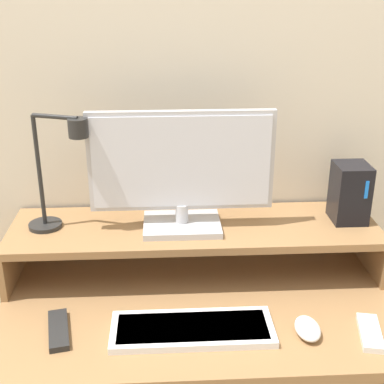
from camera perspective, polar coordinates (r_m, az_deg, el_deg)
The scene contains 10 objects.
wall_back at distance 1.59m, azimuth -0.11°, elevation 12.56°, with size 6.00×0.05×2.50m.
desk at distance 1.60m, azimuth 0.61°, elevation -17.70°, with size 1.06×0.62×0.70m.
monitor_shelf at distance 1.55m, azimuth 0.26°, elevation -4.29°, with size 1.06×0.29×0.15m.
monitor at distance 1.46m, azimuth -1.13°, elevation 2.30°, with size 0.51×0.16×0.34m.
desk_lamp at distance 1.49m, azimuth -14.01°, elevation 2.36°, with size 0.20×0.11×0.33m.
router_dock at distance 1.61m, azimuth 16.48°, elevation -0.07°, with size 0.10×0.11×0.17m.
keyboard at distance 1.35m, azimuth 0.04°, elevation -14.40°, with size 0.40×0.15×0.02m.
mouse at distance 1.37m, azimuth 12.23°, elevation -14.04°, with size 0.06×0.10×0.03m.
remote_control at distance 1.39m, azimuth -14.06°, elevation -14.09°, with size 0.08×0.16×0.02m.
remote_secondary at distance 1.41m, azimuth 18.46°, elevation -14.05°, with size 0.08×0.15×0.02m.
Camera 1 is at (-0.09, -0.91, 1.52)m, focal length 50.00 mm.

